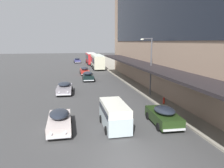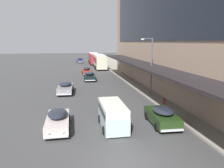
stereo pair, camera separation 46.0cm
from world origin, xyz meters
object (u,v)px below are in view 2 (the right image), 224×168
at_px(sedan_second_near, 58,120).
at_px(sedan_trailing_mid, 87,71).
at_px(sedan_oncoming_front, 162,116).
at_px(vw_van, 112,114).
at_px(transit_bus_kerbside_front, 100,61).
at_px(sedan_oncoming_rear, 90,76).
at_px(sedan_trailing_near, 65,88).
at_px(sedan_far_back, 80,60).
at_px(street_lamp, 150,63).
at_px(fire_hydrant, 164,101).
at_px(transit_bus_kerbside_rear, 94,58).

bearing_deg(sedan_second_near, sedan_trailing_mid, 81.56).
xyz_separation_m(sedan_oncoming_front, vw_van, (-4.05, 0.32, 0.33)).
bearing_deg(transit_bus_kerbside_front, sedan_oncoming_rear, -103.20).
height_order(sedan_trailing_near, sedan_far_back, sedan_far_back).
distance_m(sedan_second_near, sedan_trailing_mid, 28.69).
height_order(sedan_second_near, sedan_trailing_near, sedan_second_near).
distance_m(sedan_trailing_near, street_lamp, 11.37).
relative_size(transit_bus_kerbside_front, sedan_oncoming_rear, 2.30).
relative_size(sedan_trailing_mid, sedan_far_back, 1.09).
height_order(sedan_second_near, vw_van, vw_van).
xyz_separation_m(sedan_second_near, sedan_trailing_mid, (4.21, 28.38, 0.04)).
distance_m(sedan_trailing_mid, sedan_oncoming_front, 29.27).
relative_size(sedan_second_near, street_lamp, 0.65).
xyz_separation_m(sedan_trailing_mid, fire_hydrant, (6.47, -23.86, -0.30)).
xyz_separation_m(sedan_trailing_mid, sedan_far_back, (-0.26, 25.71, 0.01)).
xyz_separation_m(transit_bus_kerbside_front, street_lamp, (2.30, -29.58, 2.25)).
bearing_deg(sedan_oncoming_rear, vw_van, -90.08).
distance_m(sedan_second_near, vw_van, 4.24).
bearing_deg(sedan_oncoming_front, transit_bus_kerbside_front, 90.12).
xyz_separation_m(sedan_far_back, street_lamp, (6.54, -45.67, 3.39)).
bearing_deg(sedan_oncoming_front, sedan_far_back, 94.52).
xyz_separation_m(transit_bus_kerbside_front, sedan_oncoming_front, (0.08, -38.60, -1.18)).
height_order(transit_bus_kerbside_front, vw_van, transit_bus_kerbside_front).
bearing_deg(transit_bus_kerbside_front, sedan_oncoming_front, -89.88).
bearing_deg(transit_bus_kerbside_rear, sedan_far_back, 127.71).
relative_size(transit_bus_kerbside_front, sedan_trailing_near, 2.38).
xyz_separation_m(sedan_oncoming_front, fire_hydrant, (2.41, 5.12, -0.27)).
relative_size(transit_bus_kerbside_front, sedan_oncoming_front, 2.44).
height_order(transit_bus_kerbside_rear, sedan_trailing_near, transit_bus_kerbside_rear).
distance_m(transit_bus_kerbside_rear, sedan_trailing_near, 37.71).
height_order(transit_bus_kerbside_front, sedan_oncoming_front, transit_bus_kerbside_front).
xyz_separation_m(transit_bus_kerbside_front, sedan_oncoming_rear, (-3.94, -16.78, -1.15)).
distance_m(transit_bus_kerbside_front, transit_bus_kerbside_rear, 11.06).
bearing_deg(street_lamp, sedan_trailing_near, 160.03).
relative_size(sedan_oncoming_rear, vw_van, 1.03).
relative_size(sedan_trailing_mid, street_lamp, 0.71).
bearing_deg(sedan_trailing_near, fire_hydrant, -36.21).
xyz_separation_m(sedan_far_back, fire_hydrant, (6.73, -49.57, -0.31)).
xyz_separation_m(sedan_trailing_mid, sedan_oncoming_front, (4.06, -28.98, -0.02)).
bearing_deg(sedan_trailing_near, sedan_oncoming_front, -57.94).
distance_m(sedan_trailing_near, sedan_oncoming_front, 15.01).
relative_size(transit_bus_kerbside_rear, sedan_trailing_mid, 1.90).
height_order(sedan_trailing_mid, sedan_far_back, sedan_far_back).
bearing_deg(sedan_trailing_near, sedan_trailing_mid, 76.48).
bearing_deg(transit_bus_kerbside_rear, transit_bus_kerbside_front, -88.23).
height_order(transit_bus_kerbside_front, transit_bus_kerbside_rear, transit_bus_kerbside_front).
bearing_deg(sedan_oncoming_rear, sedan_trailing_near, -113.45).
distance_m(sedan_second_near, fire_hydrant, 11.60).
bearing_deg(fire_hydrant, sedan_oncoming_front, -115.21).
distance_m(sedan_trailing_mid, vw_van, 28.67).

